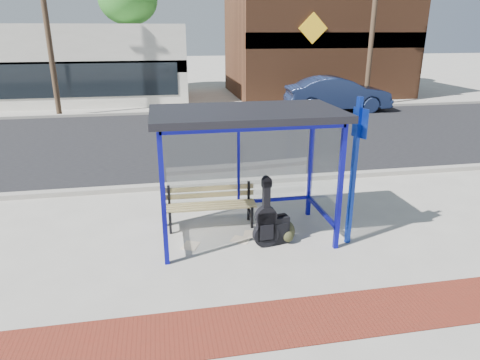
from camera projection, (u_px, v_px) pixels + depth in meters
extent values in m
plane|color=#B2ADA0|center=(246.00, 236.00, 8.16)|extent=(120.00, 120.00, 0.00)
cube|color=maroon|center=(284.00, 322.00, 5.75)|extent=(60.00, 1.00, 0.01)
cube|color=gray|center=(223.00, 183.00, 10.83)|extent=(60.00, 0.25, 0.12)
cube|color=black|center=(203.00, 138.00, 15.58)|extent=(60.00, 10.00, 0.00)
cube|color=gray|center=(192.00, 111.00, 20.29)|extent=(60.00, 0.25, 0.12)
cube|color=#B2ADA0|center=(189.00, 106.00, 22.07)|extent=(60.00, 4.00, 0.01)
cube|color=#0C0E8E|center=(163.00, 200.00, 6.82)|extent=(0.08, 0.08, 2.30)
cube|color=#0C0E8E|center=(340.00, 188.00, 7.34)|extent=(0.08, 0.08, 2.30)
cube|color=#0C0E8E|center=(162.00, 171.00, 8.21)|extent=(0.08, 0.08, 2.30)
cube|color=#0C0E8E|center=(311.00, 163.00, 8.73)|extent=(0.08, 0.08, 2.30)
cube|color=#0C0E8E|center=(238.00, 111.00, 8.11)|extent=(3.00, 0.08, 0.08)
cube|color=#0C0E8E|center=(256.00, 128.00, 6.71)|extent=(3.00, 0.08, 0.08)
cube|color=#0C0E8E|center=(159.00, 122.00, 7.15)|extent=(0.08, 1.50, 0.08)
cube|color=#0C0E8E|center=(328.00, 116.00, 7.67)|extent=(0.08, 1.50, 0.08)
cube|color=#0C0E8E|center=(239.00, 202.00, 8.72)|extent=(3.00, 0.08, 0.06)
cube|color=#0C0E8E|center=(165.00, 223.00, 7.77)|extent=(0.08, 1.50, 0.06)
cube|color=#0C0E8E|center=(322.00, 211.00, 8.29)|extent=(0.08, 1.50, 0.06)
cube|color=#0C0E8E|center=(239.00, 157.00, 8.41)|extent=(0.05, 0.05, 1.90)
cube|color=silver|center=(239.00, 159.00, 8.42)|extent=(2.84, 0.01, 1.82)
cube|color=silver|center=(162.00, 176.00, 7.46)|extent=(0.02, 1.34, 1.82)
cube|color=silver|center=(325.00, 166.00, 7.99)|extent=(0.02, 1.34, 1.82)
cube|color=black|center=(246.00, 113.00, 7.38)|extent=(3.30, 1.80, 0.12)
cube|color=silver|center=(13.00, 64.00, 22.62)|extent=(18.00, 6.00, 4.00)
cube|color=#59331E|center=(316.00, 39.00, 25.64)|extent=(10.00, 7.00, 6.40)
cube|color=black|center=(339.00, 40.00, 22.44)|extent=(10.00, 0.10, 0.80)
cube|color=yellow|center=(313.00, 28.00, 21.89)|extent=(1.56, 0.06, 1.56)
cylinder|color=#4C3826|center=(132.00, 50.00, 27.21)|extent=(0.36, 0.36, 5.00)
cylinder|color=#4C3826|center=(359.00, 48.00, 29.90)|extent=(0.36, 0.36, 5.00)
ellipsoid|color=#1C631D|center=(363.00, 2.00, 28.90)|extent=(3.60, 3.60, 3.06)
cylinder|color=#4C3826|center=(47.00, 23.00, 18.21)|extent=(0.24, 0.24, 8.00)
cylinder|color=#4C3826|center=(373.00, 24.00, 20.82)|extent=(0.24, 0.24, 8.00)
cube|color=black|center=(170.00, 223.00, 8.19)|extent=(0.05, 0.05, 0.45)
cube|color=black|center=(170.00, 206.00, 8.48)|extent=(0.05, 0.05, 0.85)
cube|color=black|center=(170.00, 219.00, 8.37)|extent=(0.06, 0.41, 0.05)
cube|color=black|center=(252.00, 217.00, 8.43)|extent=(0.05, 0.05, 0.45)
cube|color=black|center=(249.00, 201.00, 8.73)|extent=(0.05, 0.05, 0.85)
cube|color=black|center=(250.00, 213.00, 8.61)|extent=(0.06, 0.41, 0.05)
cube|color=tan|center=(211.00, 209.00, 8.26)|extent=(1.80, 0.13, 0.03)
cube|color=tan|center=(211.00, 207.00, 8.37)|extent=(1.80, 0.13, 0.03)
cube|color=tan|center=(210.00, 205.00, 8.47)|extent=(1.80, 0.13, 0.03)
cube|color=tan|center=(210.00, 203.00, 8.57)|extent=(1.80, 0.13, 0.03)
cube|color=tan|center=(209.00, 195.00, 8.56)|extent=(1.80, 0.07, 0.10)
cube|color=tan|center=(209.00, 188.00, 8.51)|extent=(1.80, 0.07, 0.10)
cylinder|color=black|center=(266.00, 235.00, 7.71)|extent=(0.47, 0.16, 0.46)
cylinder|color=black|center=(266.00, 216.00, 7.59)|extent=(0.39, 0.16, 0.38)
cube|color=black|center=(266.00, 226.00, 7.65)|extent=(0.34, 0.15, 0.55)
cube|color=black|center=(266.00, 197.00, 7.47)|extent=(0.13, 0.12, 0.55)
cube|color=black|center=(267.00, 184.00, 7.39)|extent=(0.17, 0.12, 0.11)
cube|color=black|center=(279.00, 229.00, 7.83)|extent=(0.36, 0.26, 0.52)
cylinder|color=black|center=(273.00, 242.00, 7.87)|extent=(0.08, 0.19, 0.05)
cylinder|color=black|center=(285.00, 240.00, 7.95)|extent=(0.08, 0.19, 0.05)
cube|color=black|center=(280.00, 215.00, 7.74)|extent=(0.21, 0.07, 0.04)
cube|color=black|center=(282.00, 231.00, 7.73)|extent=(0.26, 0.06, 0.28)
ellipsoid|color=#2D2E19|center=(286.00, 231.00, 7.91)|extent=(0.36, 0.27, 0.40)
ellipsoid|color=#2D2E19|center=(288.00, 237.00, 7.82)|extent=(0.21, 0.15, 0.21)
cube|color=#2D2E19|center=(286.00, 221.00, 7.87)|extent=(0.12, 0.05, 0.03)
cube|color=navy|center=(353.00, 174.00, 7.48)|extent=(0.10, 0.10, 2.68)
cube|color=navy|center=(360.00, 123.00, 7.21)|extent=(0.14, 0.32, 0.50)
cube|color=white|center=(191.00, 246.00, 7.79)|extent=(0.39, 0.43, 0.01)
cube|color=white|center=(241.00, 240.00, 8.01)|extent=(0.44, 0.42, 0.01)
cube|color=white|center=(254.00, 234.00, 8.23)|extent=(0.47, 0.42, 0.01)
imported|color=#182344|center=(338.00, 94.00, 20.52)|extent=(5.04, 2.07, 1.62)
cylinder|color=#B70D1A|center=(382.00, 98.00, 22.81)|extent=(0.19, 0.19, 0.56)
sphere|color=#B70D1A|center=(383.00, 92.00, 22.71)|extent=(0.20, 0.20, 0.20)
cylinder|color=#B70D1A|center=(382.00, 96.00, 22.78)|extent=(0.30, 0.12, 0.09)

